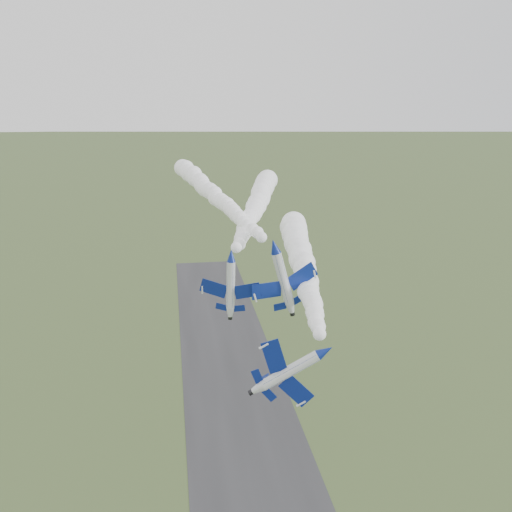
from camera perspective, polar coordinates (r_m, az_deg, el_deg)
The scene contains 7 objects.
runway at distance 115.74m, azimuth -0.63°, elevation -19.25°, with size 24.00×260.00×0.04m, color #2E2E31.
jet_lead at distance 72.57m, azimuth 6.98°, elevation -9.44°, with size 5.42×12.20×8.71m.
smoke_trail_jet_lead at distance 100.74m, azimuth 4.71°, elevation -1.02°, with size 5.43×56.55×5.43m, color white, non-canonical shape.
jet_pair_left at distance 86.88m, azimuth -2.51°, elevation 0.05°, with size 9.69×11.26×2.84m.
smoke_trail_jet_pair_left at distance 117.72m, azimuth -0.05°, elevation 4.97°, with size 5.15×59.52×5.15m, color white, non-canonical shape.
jet_pair_right at distance 86.53m, azimuth 1.87°, elevation 0.98°, with size 10.87×13.28×4.10m.
smoke_trail_jet_pair_right at distance 122.38m, azimuth -4.35°, elevation 6.26°, with size 4.52×70.05×4.52m, color white, non-canonical shape.
Camera 1 is at (-12.83, -63.53, 66.97)m, focal length 40.00 mm.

